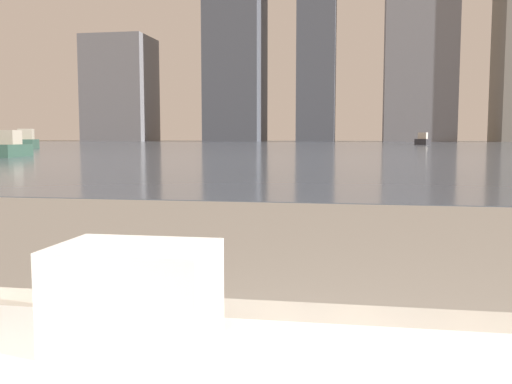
# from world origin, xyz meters

# --- Properties ---
(towel_stack) EXTENTS (0.24, 0.17, 0.16)m
(towel_stack) POSITION_xyz_m (-0.01, 0.80, 0.57)
(towel_stack) COLOR white
(towel_stack) RESTS_ON bathtub
(harbor_water) EXTENTS (180.00, 110.00, 0.01)m
(harbor_water) POSITION_xyz_m (0.00, 62.00, 0.01)
(harbor_water) COLOR slate
(harbor_water) RESTS_ON ground_plane
(harbor_boat_0) EXTENTS (1.65, 3.11, 1.11)m
(harbor_boat_0) POSITION_xyz_m (-14.00, 21.73, 0.40)
(harbor_boat_0) COLOR #335647
(harbor_boat_0) RESTS_ON harbor_water
(harbor_boat_3) EXTENTS (2.76, 4.06, 1.44)m
(harbor_boat_3) POSITION_xyz_m (-23.59, 38.48, 0.52)
(harbor_boat_3) COLOR #335647
(harbor_boat_3) RESTS_ON harbor_water
(harbor_boat_5) EXTENTS (2.17, 3.89, 1.38)m
(harbor_boat_5) POSITION_xyz_m (7.82, 67.62, 0.50)
(harbor_boat_5) COLOR #2D2D33
(harbor_boat_5) RESTS_ON harbor_water
(skyline_tower_0) EXTENTS (13.56, 11.96, 22.30)m
(skyline_tower_0) POSITION_xyz_m (-50.23, 118.00, 11.15)
(skyline_tower_0) COLOR slate
(skyline_tower_0) RESTS_ON ground_plane
(skyline_tower_1) EXTENTS (11.19, 13.71, 46.77)m
(skyline_tower_1) POSITION_xyz_m (-24.62, 118.00, 23.38)
(skyline_tower_1) COLOR #4C515B
(skyline_tower_1) RESTS_ON ground_plane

